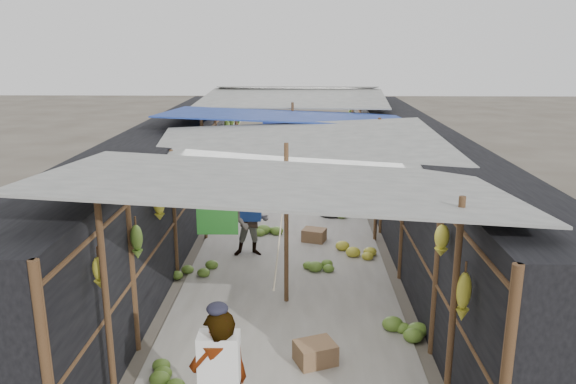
# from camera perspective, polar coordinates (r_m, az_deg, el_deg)

# --- Properties ---
(aisle_slab) EXTENTS (3.60, 16.00, 0.02)m
(aisle_slab) POSITION_cam_1_polar(r_m,az_deg,el_deg) (12.48, 0.26, -4.00)
(aisle_slab) COLOR #9E998E
(aisle_slab) RESTS_ON ground
(stall_left) EXTENTS (1.40, 15.00, 2.30)m
(stall_left) POSITION_cam_1_polar(r_m,az_deg,el_deg) (12.50, -12.21, 1.13)
(stall_left) COLOR black
(stall_left) RESTS_ON ground
(stall_right) EXTENTS (1.40, 15.00, 2.30)m
(stall_right) POSITION_cam_1_polar(r_m,az_deg,el_deg) (12.40, 12.84, 0.99)
(stall_right) COLOR black
(stall_right) RESTS_ON ground
(crate_near) EXTENTS (0.61, 0.55, 0.30)m
(crate_near) POSITION_cam_1_polar(r_m,az_deg,el_deg) (7.58, 2.80, -16.06)
(crate_near) COLOR #8B6547
(crate_near) RESTS_ON ground
(crate_mid) EXTENTS (0.55, 0.49, 0.28)m
(crate_mid) POSITION_cam_1_polar(r_m,az_deg,el_deg) (11.83, 2.67, -4.43)
(crate_mid) COLOR #8B6547
(crate_mid) RESTS_ON ground
(crate_back) EXTENTS (0.49, 0.41, 0.30)m
(crate_back) POSITION_cam_1_polar(r_m,az_deg,el_deg) (16.33, -1.60, 1.05)
(crate_back) COLOR #8B6547
(crate_back) RESTS_ON ground
(black_basin) EXTENTS (0.62, 0.62, 0.19)m
(black_basin) POSITION_cam_1_polar(r_m,az_deg,el_deg) (13.63, 4.48, -2.04)
(black_basin) COLOR black
(black_basin) RESTS_ON ground
(shopper_blue) EXTENTS (0.72, 0.58, 1.42)m
(shopper_blue) POSITION_cam_1_polar(r_m,az_deg,el_deg) (10.90, -3.78, -2.98)
(shopper_blue) COLOR navy
(shopper_blue) RESTS_ON ground
(vendor_seated) EXTENTS (0.36, 0.60, 0.91)m
(vendor_seated) POSITION_cam_1_polar(r_m,az_deg,el_deg) (14.50, 6.17, 0.44)
(vendor_seated) COLOR #47413E
(vendor_seated) RESTS_ON ground
(market_canopy) EXTENTS (5.62, 15.20, 2.77)m
(market_canopy) POSITION_cam_1_polar(r_m,az_deg,el_deg) (12.25, 0.43, 7.17)
(market_canopy) COLOR brown
(market_canopy) RESTS_ON ground
(hanging_bananas) EXTENTS (3.95, 13.84, 0.85)m
(hanging_bananas) POSITION_cam_1_polar(r_m,az_deg,el_deg) (12.57, 1.03, 3.92)
(hanging_bananas) COLOR gold
(hanging_bananas) RESTS_ON ground
(floor_bananas) EXTENTS (3.96, 9.71, 0.33)m
(floor_bananas) POSITION_cam_1_polar(r_m,az_deg,el_deg) (11.46, 0.29, -5.03)
(floor_bananas) COLOR #567C28
(floor_bananas) RESTS_ON ground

